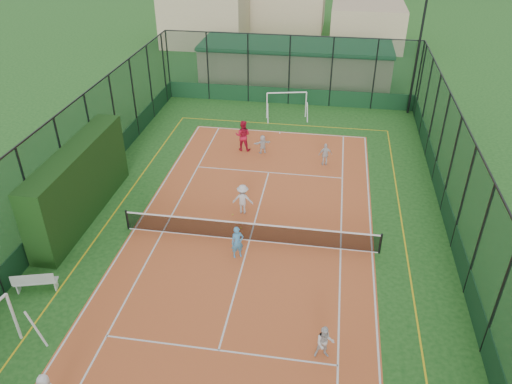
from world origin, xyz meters
The scene contains 16 objects.
ground centered at (0.00, 0.00, 0.00)m, with size 300.00×300.00×0.00m, color #1B4E1A.
court_slab centered at (0.00, 0.00, 0.01)m, with size 11.17×23.97×0.01m, color #CC652D.
tennis_net centered at (0.00, 0.00, 0.53)m, with size 11.67×0.12×1.06m, color black, non-canonical shape.
perimeter_fence centered at (0.00, 0.00, 2.50)m, with size 18.12×34.12×5.00m, color black, non-canonical shape.
floodlight_ne centered at (8.60, 16.60, 4.12)m, with size 0.60×0.26×8.25m, color black, non-canonical shape.
clubhouse centered at (0.00, 22.00, 1.57)m, with size 15.20×7.20×3.15m, color tan, non-canonical shape.
hedge_left centered at (-8.30, 0.81, 1.79)m, with size 1.23×8.17×3.57m, color black.
white_bench centered at (-7.80, -4.54, 0.46)m, with size 1.65×0.45×0.93m, color white, non-canonical shape.
futsal_goal_far centered at (0.13, 14.41, 0.90)m, with size 2.79×0.81×1.80m, color white, non-canonical shape.
child_near_mid centered at (-0.32, -1.20, 0.76)m, with size 0.55×0.36×1.50m, color #458FC4.
child_near_right centered at (3.61, -6.07, 0.67)m, with size 0.65×0.50×1.33m, color silver.
child_far_left centered at (-0.71, 2.18, 0.79)m, with size 1.01×0.58×1.56m, color silver.
child_far_right centered at (3.07, 7.81, 0.68)m, with size 0.78×0.33×1.34m, color silver.
child_far_back centered at (-0.70, 8.75, 0.58)m, with size 1.07×0.34×1.15m, color silver.
coach centered at (-1.94, 8.97, 0.96)m, with size 0.93×0.72×1.91m, color #B2132E.
tennis_balls centered at (-0.43, 1.29, 0.04)m, with size 6.01×1.10×0.07m.
Camera 1 is at (3.16, -17.92, 13.77)m, focal length 35.00 mm.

